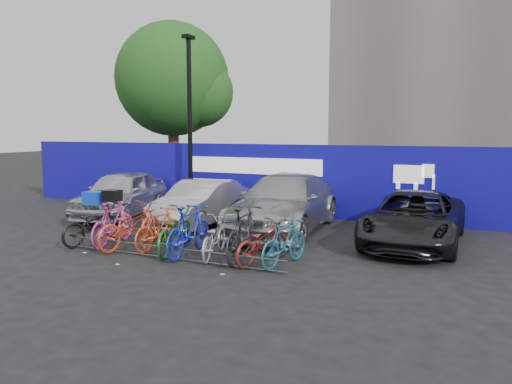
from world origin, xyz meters
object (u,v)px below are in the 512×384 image
Objects in this scene: bike_2 at (130,226)px; bike_7 at (244,233)px; bike_4 at (175,230)px; bike_3 at (159,229)px; tree at (177,82)px; car_0 at (122,193)px; bike_0 at (94,224)px; car_1 at (201,203)px; car_2 at (284,203)px; car_3 at (414,218)px; bike_9 at (284,242)px; bike_1 at (113,223)px; bike_8 at (262,242)px; bike_6 at (214,237)px; bike_rack at (170,253)px; bike_5 at (189,230)px; lamppost at (190,119)px.

bike_2 is 3.05m from bike_7.
bike_3 is at bearing -21.48° from bike_4.
tree reaches higher than car_0.
bike_0 is (2.08, -3.56, -0.26)m from car_0.
car_1 is at bearing -81.36° from bike_4.
car_0 is at bearing -34.52° from bike_7.
bike_3 is (0.75, 0.14, -0.03)m from bike_2.
bike_2 is at bearing -130.17° from car_2.
car_0 reaches higher than car_3.
bike_3 reaches higher than bike_0.
bike_3 is at bearing -6.78° from bike_7.
bike_3 reaches higher than bike_9.
car_2 is 3.49m from bike_7.
bike_1 is 1.06× the size of bike_8.
car_2 reaches higher than bike_0.
bike_9 is at bearing -39.21° from car_0.
bike_7 is at bearing -48.65° from car_1.
car_2 is at bearing -120.31° from bike_2.
bike_rack is at bearing 25.22° from bike_6.
car_0 is at bearing -41.55° from bike_2.
car_3 reaches higher than bike_7.
bike_4 is at bearing 175.22° from bike_3.
bike_2 is (0.55, -0.03, -0.01)m from bike_1.
bike_5 is (6.96, -10.15, -4.48)m from tree.
bike_8 is at bearing 167.68° from bike_4.
bike_3 is (2.40, -5.29, -2.76)m from lamppost.
car_3 is 5.97m from bike_4.
bike_1 is (-0.60, -3.24, -0.12)m from car_1.
car_2 is at bearing -62.00° from bike_8.
car_1 is 3.73m from bike_5.
bike_3 is 1.00m from bike_5.
lamppost is 3.63× the size of bike_9.
car_1 reaches higher than car_3.
lamppost is 5.30m from car_2.
car_0 reaches higher than car_1.
lamppost reaches higher than bike_0.
car_3 is 2.48× the size of bike_0.
car_2 is (1.10, 4.14, 0.63)m from bike_rack.
tree is at bearing 125.68° from car_1.
tree reaches higher than bike_3.
bike_rack is at bearing 178.05° from bike_0.
bike_1 is at bearing -135.70° from car_2.
bike_rack is at bearing -70.77° from car_1.
car_0 is at bearing -14.00° from bike_9.
tree is 11.08m from car_2.
car_2 is at bearing 75.05° from bike_rack.
car_1 is at bearing 111.30° from bike_rack.
car_3 is 3.94m from bike_9.
car_0 is 3.25m from car_1.
bike_3 is 2.78m from bike_8.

